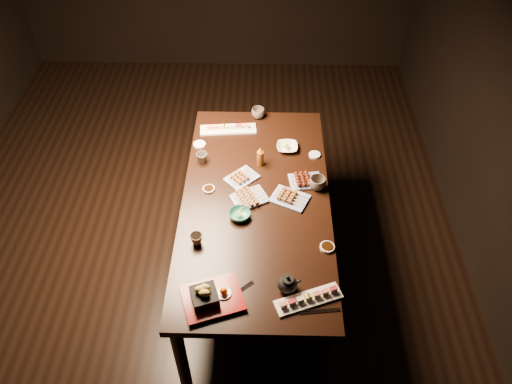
% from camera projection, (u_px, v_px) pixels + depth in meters
% --- Properties ---
extents(ground, '(5.00, 5.00, 0.00)m').
position_uv_depth(ground, '(195.00, 235.00, 3.81)').
color(ground, black).
rests_on(ground, ground).
extents(dining_table, '(0.96, 1.83, 0.75)m').
position_uv_depth(dining_table, '(256.00, 239.00, 3.30)').
color(dining_table, black).
rests_on(dining_table, ground).
extents(sushi_platter_near, '(0.36, 0.22, 0.04)m').
position_uv_depth(sushi_platter_near, '(309.00, 298.00, 2.52)').
color(sushi_platter_near, white).
rests_on(sushi_platter_near, dining_table).
extents(sushi_platter_far, '(0.40, 0.14, 0.05)m').
position_uv_depth(sushi_platter_far, '(228.00, 127.00, 3.50)').
color(sushi_platter_far, white).
rests_on(sushi_platter_far, dining_table).
extents(yakitori_plate_center, '(0.26, 0.23, 0.05)m').
position_uv_depth(yakitori_plate_center, '(250.00, 196.00, 3.02)').
color(yakitori_plate_center, '#828EB6').
rests_on(yakitori_plate_center, dining_table).
extents(yakitori_plate_right, '(0.26, 0.24, 0.06)m').
position_uv_depth(yakitori_plate_right, '(290.00, 196.00, 3.02)').
color(yakitori_plate_right, '#828EB6').
rests_on(yakitori_plate_right, dining_table).
extents(yakitori_plate_left, '(0.24, 0.24, 0.05)m').
position_uv_depth(yakitori_plate_left, '(242.00, 176.00, 3.15)').
color(yakitori_plate_left, '#828EB6').
rests_on(yakitori_plate_left, dining_table).
extents(tsukune_plate, '(0.22, 0.17, 0.05)m').
position_uv_depth(tsukune_plate, '(305.00, 179.00, 3.13)').
color(tsukune_plate, '#828EB6').
rests_on(tsukune_plate, dining_table).
extents(edamame_bowl_green, '(0.15, 0.15, 0.04)m').
position_uv_depth(edamame_bowl_green, '(240.00, 215.00, 2.93)').
color(edamame_bowl_green, '#2A806B').
rests_on(edamame_bowl_green, dining_table).
extents(edamame_bowl_cream, '(0.14, 0.14, 0.03)m').
position_uv_depth(edamame_bowl_cream, '(287.00, 147.00, 3.36)').
color(edamame_bowl_cream, '#F1E8C5').
rests_on(edamame_bowl_cream, dining_table).
extents(tempura_tray, '(0.36, 0.32, 0.11)m').
position_uv_depth(tempura_tray, '(212.00, 294.00, 2.50)').
color(tempura_tray, black).
rests_on(tempura_tray, dining_table).
extents(teacup_near_left, '(0.08, 0.08, 0.07)m').
position_uv_depth(teacup_near_left, '(196.00, 239.00, 2.78)').
color(teacup_near_left, '#4E443C').
rests_on(teacup_near_left, dining_table).
extents(teacup_mid_right, '(0.12, 0.12, 0.08)m').
position_uv_depth(teacup_mid_right, '(318.00, 183.00, 3.08)').
color(teacup_mid_right, '#4E443C').
rests_on(teacup_mid_right, dining_table).
extents(teacup_far_left, '(0.09, 0.09, 0.07)m').
position_uv_depth(teacup_far_left, '(202.00, 158.00, 3.26)').
color(teacup_far_left, '#4E443C').
rests_on(teacup_far_left, dining_table).
extents(teacup_far_right, '(0.12, 0.12, 0.07)m').
position_uv_depth(teacup_far_right, '(258.00, 113.00, 3.60)').
color(teacup_far_right, '#4E443C').
rests_on(teacup_far_right, dining_table).
extents(teapot, '(0.15, 0.15, 0.10)m').
position_uv_depth(teapot, '(288.00, 283.00, 2.55)').
color(teapot, black).
rests_on(teapot, dining_table).
extents(condiment_bottle, '(0.05, 0.05, 0.14)m').
position_uv_depth(condiment_bottle, '(260.00, 156.00, 3.22)').
color(condiment_bottle, brown).
rests_on(condiment_bottle, dining_table).
extents(sauce_dish_west, '(0.09, 0.09, 0.01)m').
position_uv_depth(sauce_dish_west, '(209.00, 189.00, 3.10)').
color(sauce_dish_west, white).
rests_on(sauce_dish_west, dining_table).
extents(sauce_dish_east, '(0.09, 0.09, 0.01)m').
position_uv_depth(sauce_dish_east, '(315.00, 155.00, 3.32)').
color(sauce_dish_east, white).
rests_on(sauce_dish_east, dining_table).
extents(sauce_dish_se, '(0.11, 0.11, 0.01)m').
position_uv_depth(sauce_dish_se, '(327.00, 247.00, 2.77)').
color(sauce_dish_se, white).
rests_on(sauce_dish_se, dining_table).
extents(sauce_dish_nw, '(0.10, 0.10, 0.01)m').
position_uv_depth(sauce_dish_nw, '(199.00, 145.00, 3.40)').
color(sauce_dish_nw, white).
rests_on(sauce_dish_nw, dining_table).
extents(chopsticks_near, '(0.19, 0.16, 0.01)m').
position_uv_depth(chopsticks_near, '(236.00, 293.00, 2.56)').
color(chopsticks_near, black).
rests_on(chopsticks_near, dining_table).
extents(chopsticks_se, '(0.21, 0.04, 0.01)m').
position_uv_depth(chopsticks_se, '(320.00, 311.00, 2.49)').
color(chopsticks_se, black).
rests_on(chopsticks_se, dining_table).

